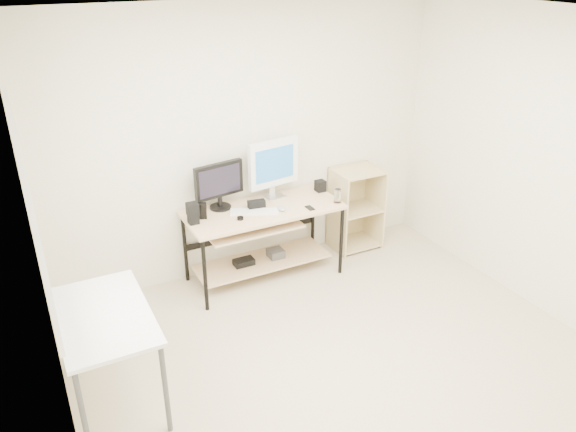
{
  "coord_description": "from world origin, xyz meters",
  "views": [
    {
      "loc": [
        -2.0,
        -2.75,
        2.97
      ],
      "look_at": [
        0.08,
        1.3,
        0.8
      ],
      "focal_mm": 35.0,
      "sensor_mm": 36.0,
      "label": 1
    }
  ],
  "objects_px": {
    "white_imac": "(274,165)",
    "side_table": "(105,324)",
    "black_monitor": "(219,183)",
    "audio_controller": "(202,211)",
    "shelf_unit": "(354,207)",
    "desk": "(261,229)"
  },
  "relations": [
    {
      "from": "black_monitor",
      "to": "desk",
      "type": "bearing_deg",
      "value": -38.65
    },
    {
      "from": "black_monitor",
      "to": "white_imac",
      "type": "relative_size",
      "value": 0.84
    },
    {
      "from": "side_table",
      "to": "shelf_unit",
      "type": "height_order",
      "value": "shelf_unit"
    },
    {
      "from": "desk",
      "to": "white_imac",
      "type": "relative_size",
      "value": 2.56
    },
    {
      "from": "audio_controller",
      "to": "shelf_unit",
      "type": "bearing_deg",
      "value": 26.07
    },
    {
      "from": "shelf_unit",
      "to": "black_monitor",
      "type": "height_order",
      "value": "black_monitor"
    },
    {
      "from": "desk",
      "to": "shelf_unit",
      "type": "xyz_separation_m",
      "value": [
        1.18,
        0.16,
        -0.09
      ]
    },
    {
      "from": "shelf_unit",
      "to": "white_imac",
      "type": "relative_size",
      "value": 1.54
    },
    {
      "from": "white_imac",
      "to": "audio_controller",
      "type": "distance_m",
      "value": 0.84
    },
    {
      "from": "black_monitor",
      "to": "white_imac",
      "type": "height_order",
      "value": "white_imac"
    },
    {
      "from": "shelf_unit",
      "to": "white_imac",
      "type": "distance_m",
      "value": 1.14
    },
    {
      "from": "black_monitor",
      "to": "white_imac",
      "type": "xyz_separation_m",
      "value": [
        0.57,
        0.0,
        0.08
      ]
    },
    {
      "from": "black_monitor",
      "to": "audio_controller",
      "type": "relative_size",
      "value": 3.18
    },
    {
      "from": "desk",
      "to": "shelf_unit",
      "type": "height_order",
      "value": "shelf_unit"
    },
    {
      "from": "desk",
      "to": "black_monitor",
      "type": "height_order",
      "value": "black_monitor"
    },
    {
      "from": "audio_controller",
      "to": "black_monitor",
      "type": "bearing_deg",
      "value": 54.07
    },
    {
      "from": "desk",
      "to": "audio_controller",
      "type": "relative_size",
      "value": 9.69
    },
    {
      "from": "side_table",
      "to": "desk",
      "type": "bearing_deg",
      "value": 32.65
    },
    {
      "from": "side_table",
      "to": "audio_controller",
      "type": "distance_m",
      "value": 1.57
    },
    {
      "from": "side_table",
      "to": "black_monitor",
      "type": "relative_size",
      "value": 2.03
    },
    {
      "from": "white_imac",
      "to": "side_table",
      "type": "bearing_deg",
      "value": -154.89
    },
    {
      "from": "shelf_unit",
      "to": "black_monitor",
      "type": "relative_size",
      "value": 1.83
    }
  ]
}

